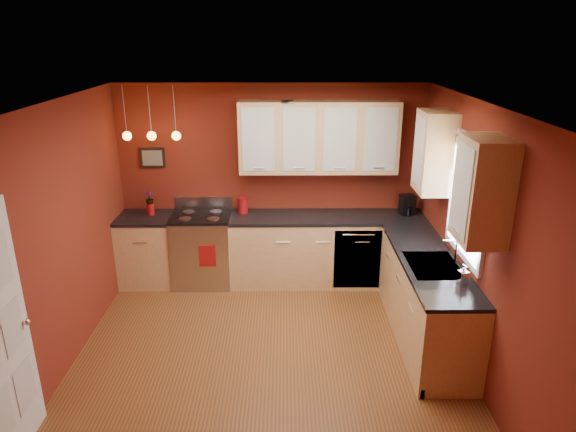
{
  "coord_description": "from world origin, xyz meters",
  "views": [
    {
      "loc": [
        0.17,
        -4.47,
        3.2
      ],
      "look_at": [
        0.21,
        1.0,
        1.23
      ],
      "focal_mm": 32.0,
      "sensor_mm": 36.0,
      "label": 1
    }
  ],
  "objects_px": {
    "red_canister": "(243,205)",
    "coffee_maker": "(407,205)",
    "soap_pump": "(463,274)",
    "gas_range": "(203,248)",
    "sink": "(433,267)"
  },
  "relations": [
    {
      "from": "red_canister",
      "to": "coffee_maker",
      "type": "distance_m",
      "value": 2.15
    },
    {
      "from": "gas_range",
      "to": "red_canister",
      "type": "distance_m",
      "value": 0.79
    },
    {
      "from": "sink",
      "to": "red_canister",
      "type": "distance_m",
      "value": 2.65
    },
    {
      "from": "red_canister",
      "to": "soap_pump",
      "type": "height_order",
      "value": "red_canister"
    },
    {
      "from": "coffee_maker",
      "to": "soap_pump",
      "type": "bearing_deg",
      "value": -99.9
    },
    {
      "from": "red_canister",
      "to": "soap_pump",
      "type": "relative_size",
      "value": 1.08
    },
    {
      "from": "gas_range",
      "to": "soap_pump",
      "type": "height_order",
      "value": "soap_pump"
    },
    {
      "from": "gas_range",
      "to": "soap_pump",
      "type": "distance_m",
      "value": 3.42
    },
    {
      "from": "red_canister",
      "to": "gas_range",
      "type": "bearing_deg",
      "value": -166.63
    },
    {
      "from": "sink",
      "to": "soap_pump",
      "type": "relative_size",
      "value": 3.59
    },
    {
      "from": "sink",
      "to": "gas_range",
      "type": "bearing_deg",
      "value": 150.22
    },
    {
      "from": "soap_pump",
      "to": "coffee_maker",
      "type": "bearing_deg",
      "value": 92.58
    },
    {
      "from": "coffee_maker",
      "to": "red_canister",
      "type": "bearing_deg",
      "value": 165.61
    },
    {
      "from": "gas_range",
      "to": "coffee_maker",
      "type": "bearing_deg",
      "value": 1.21
    },
    {
      "from": "sink",
      "to": "coffee_maker",
      "type": "xyz_separation_m",
      "value": [
        0.07,
        1.56,
        0.15
      ]
    }
  ]
}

